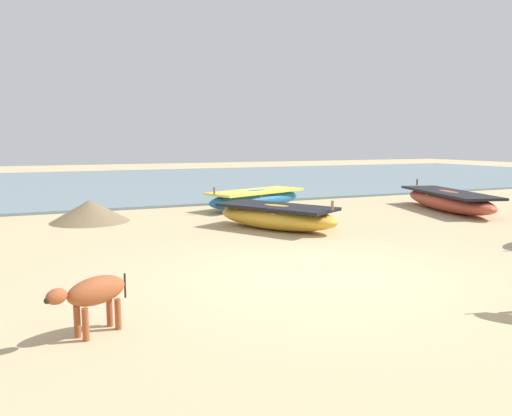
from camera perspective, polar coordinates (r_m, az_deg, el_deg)
The scene contains 7 objects.
ground at distance 7.48m, azimuth 6.78°, elevation -7.92°, with size 80.00×80.00×0.00m, color tan.
sea_water at distance 25.11m, azimuth -15.47°, elevation 2.89°, with size 60.00×20.00×0.08m, color slate.
fishing_boat_0 at distance 11.37m, azimuth 2.39°, elevation -0.93°, with size 2.55×3.29×0.76m.
fishing_boat_2 at distance 14.90m, azimuth 0.01°, elevation 1.11°, with size 3.78×2.39×0.76m.
fishing_boat_4 at distance 15.47m, azimuth 21.38°, elevation 0.86°, with size 2.34×4.52×0.78m.
calf_far_rust at distance 5.44m, azimuth -18.26°, elevation -9.39°, with size 0.89×0.60×0.61m.
debris_pile_0 at distance 13.10m, azimuth -18.71°, elevation -0.32°, with size 1.97×1.97×0.56m, color #7A6647.
Camera 1 is at (-3.71, -6.18, 2.00)m, focal length 34.50 mm.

